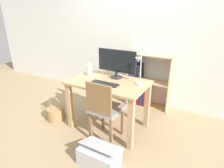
{
  "coord_description": "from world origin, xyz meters",
  "views": [
    {
      "loc": [
        1.28,
        -2.13,
        1.69
      ],
      "look_at": [
        0.0,
        0.1,
        0.67
      ],
      "focal_mm": 30.0,
      "sensor_mm": 36.0,
      "label": 1
    }
  ],
  "objects_px": {
    "chair": "(104,109)",
    "bookshelf": "(142,84)",
    "desk_lamp": "(139,68)",
    "basket": "(56,113)",
    "keyboard": "(105,83)",
    "vase": "(89,69)",
    "monitor": "(117,62)",
    "storage_box": "(99,155)"
  },
  "relations": [
    {
      "from": "storage_box",
      "to": "monitor",
      "type": "bearing_deg",
      "value": 106.72
    },
    {
      "from": "vase",
      "to": "chair",
      "type": "distance_m",
      "value": 0.73
    },
    {
      "from": "vase",
      "to": "bookshelf",
      "type": "height_order",
      "value": "bookshelf"
    },
    {
      "from": "monitor",
      "to": "basket",
      "type": "height_order",
      "value": "monitor"
    },
    {
      "from": "monitor",
      "to": "chair",
      "type": "bearing_deg",
      "value": -79.77
    },
    {
      "from": "monitor",
      "to": "chair",
      "type": "height_order",
      "value": "monitor"
    },
    {
      "from": "vase",
      "to": "chair",
      "type": "xyz_separation_m",
      "value": [
        0.51,
        -0.39,
        -0.35
      ]
    },
    {
      "from": "bookshelf",
      "to": "desk_lamp",
      "type": "bearing_deg",
      "value": -72.94
    },
    {
      "from": "monitor",
      "to": "keyboard",
      "type": "distance_m",
      "value": 0.39
    },
    {
      "from": "monitor",
      "to": "desk_lamp",
      "type": "height_order",
      "value": "monitor"
    },
    {
      "from": "chair",
      "to": "bookshelf",
      "type": "xyz_separation_m",
      "value": [
        0.04,
        1.25,
        -0.07
      ]
    },
    {
      "from": "keyboard",
      "to": "desk_lamp",
      "type": "relative_size",
      "value": 1.01
    },
    {
      "from": "desk_lamp",
      "to": "bookshelf",
      "type": "distance_m",
      "value": 1.09
    },
    {
      "from": "chair",
      "to": "bookshelf",
      "type": "height_order",
      "value": "bookshelf"
    },
    {
      "from": "basket",
      "to": "storage_box",
      "type": "bearing_deg",
      "value": -21.62
    },
    {
      "from": "monitor",
      "to": "basket",
      "type": "bearing_deg",
      "value": -153.46
    },
    {
      "from": "vase",
      "to": "chair",
      "type": "relative_size",
      "value": 0.24
    },
    {
      "from": "vase",
      "to": "storage_box",
      "type": "xyz_separation_m",
      "value": [
        0.69,
        -0.8,
        -0.73
      ]
    },
    {
      "from": "chair",
      "to": "bookshelf",
      "type": "relative_size",
      "value": 0.89
    },
    {
      "from": "monitor",
      "to": "bookshelf",
      "type": "height_order",
      "value": "monitor"
    },
    {
      "from": "bookshelf",
      "to": "vase",
      "type": "bearing_deg",
      "value": -122.56
    },
    {
      "from": "basket",
      "to": "storage_box",
      "type": "height_order",
      "value": "basket"
    },
    {
      "from": "keyboard",
      "to": "bookshelf",
      "type": "height_order",
      "value": "bookshelf"
    },
    {
      "from": "chair",
      "to": "vase",
      "type": "bearing_deg",
      "value": 137.47
    },
    {
      "from": "monitor",
      "to": "basket",
      "type": "relative_size",
      "value": 1.53
    },
    {
      "from": "keyboard",
      "to": "storage_box",
      "type": "bearing_deg",
      "value": -64.33
    },
    {
      "from": "chair",
      "to": "keyboard",
      "type": "bearing_deg",
      "value": 114.15
    },
    {
      "from": "keyboard",
      "to": "desk_lamp",
      "type": "height_order",
      "value": "desk_lamp"
    },
    {
      "from": "keyboard",
      "to": "basket",
      "type": "relative_size",
      "value": 1.0
    },
    {
      "from": "bookshelf",
      "to": "basket",
      "type": "bearing_deg",
      "value": -130.46
    },
    {
      "from": "monitor",
      "to": "bookshelf",
      "type": "xyz_separation_m",
      "value": [
        0.13,
        0.75,
        -0.57
      ]
    },
    {
      "from": "vase",
      "to": "desk_lamp",
      "type": "xyz_separation_m",
      "value": [
        0.82,
        -0.03,
        0.15
      ]
    },
    {
      "from": "desk_lamp",
      "to": "bookshelf",
      "type": "height_order",
      "value": "desk_lamp"
    },
    {
      "from": "storage_box",
      "to": "vase",
      "type": "bearing_deg",
      "value": 130.75
    },
    {
      "from": "storage_box",
      "to": "keyboard",
      "type": "bearing_deg",
      "value": 115.67
    },
    {
      "from": "chair",
      "to": "basket",
      "type": "distance_m",
      "value": 1.05
    },
    {
      "from": "chair",
      "to": "storage_box",
      "type": "xyz_separation_m",
      "value": [
        0.18,
        -0.41,
        -0.37
      ]
    },
    {
      "from": "vase",
      "to": "basket",
      "type": "bearing_deg",
      "value": -144.38
    },
    {
      "from": "bookshelf",
      "to": "storage_box",
      "type": "height_order",
      "value": "bookshelf"
    },
    {
      "from": "monitor",
      "to": "storage_box",
      "type": "distance_m",
      "value": 1.29
    },
    {
      "from": "desk_lamp",
      "to": "basket",
      "type": "xyz_separation_m",
      "value": [
        -1.3,
        -0.31,
        -0.88
      ]
    },
    {
      "from": "keyboard",
      "to": "bookshelf",
      "type": "relative_size",
      "value": 0.4
    }
  ]
}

